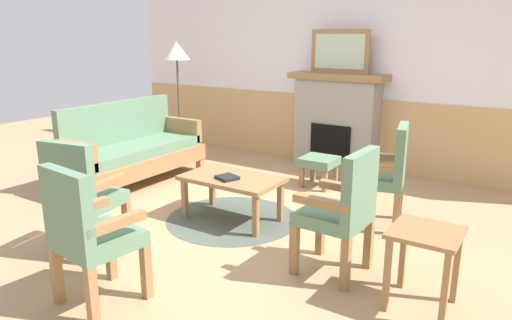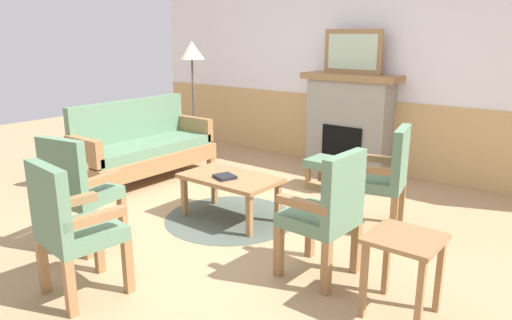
% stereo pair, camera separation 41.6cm
% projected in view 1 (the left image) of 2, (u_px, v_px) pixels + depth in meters
% --- Properties ---
extents(ground_plane, '(14.00, 14.00, 0.00)m').
position_uv_depth(ground_plane, '(237.00, 222.00, 4.63)').
color(ground_plane, tan).
extents(wall_back, '(7.20, 0.14, 2.70)m').
position_uv_depth(wall_back, '(346.00, 70.00, 6.39)').
color(wall_back, white).
rests_on(wall_back, ground_plane).
extents(fireplace, '(1.30, 0.44, 1.28)m').
position_uv_depth(fireplace, '(337.00, 120.00, 6.36)').
color(fireplace, gray).
rests_on(fireplace, ground_plane).
extents(framed_picture, '(0.80, 0.04, 0.56)m').
position_uv_depth(framed_picture, '(340.00, 51.00, 6.13)').
color(framed_picture, olive).
rests_on(framed_picture, fireplace).
extents(couch, '(0.70, 1.80, 0.98)m').
position_uv_depth(couch, '(133.00, 151.00, 5.78)').
color(couch, olive).
rests_on(couch, ground_plane).
extents(coffee_table, '(0.96, 0.56, 0.44)m').
position_uv_depth(coffee_table, '(232.00, 182.00, 4.60)').
color(coffee_table, olive).
rests_on(coffee_table, ground_plane).
extents(round_rug, '(1.31, 1.31, 0.01)m').
position_uv_depth(round_rug, '(232.00, 219.00, 4.70)').
color(round_rug, '#4C564C').
rests_on(round_rug, ground_plane).
extents(book_on_table, '(0.24, 0.23, 0.03)m').
position_uv_depth(book_on_table, '(227.00, 177.00, 4.51)').
color(book_on_table, black).
rests_on(book_on_table, coffee_table).
extents(footstool, '(0.40, 0.40, 0.36)m').
position_uv_depth(footstool, '(319.00, 163.00, 5.65)').
color(footstool, olive).
rests_on(footstool, ground_plane).
extents(armchair_near_fireplace, '(0.50, 0.50, 0.98)m').
position_uv_depth(armchair_near_fireplace, '(343.00, 207.00, 3.51)').
color(armchair_near_fireplace, olive).
rests_on(armchair_near_fireplace, ground_plane).
extents(armchair_by_window_left, '(0.57, 0.57, 0.98)m').
position_uv_depth(armchair_by_window_left, '(386.00, 171.00, 4.44)').
color(armchair_by_window_left, olive).
rests_on(armchair_by_window_left, ground_plane).
extents(armchair_front_left, '(0.56, 0.56, 0.98)m').
position_uv_depth(armchair_front_left, '(81.00, 192.00, 3.83)').
color(armchair_front_left, olive).
rests_on(armchair_front_left, ground_plane).
extents(armchair_front_center, '(0.53, 0.53, 0.98)m').
position_uv_depth(armchair_front_center, '(88.00, 231.00, 3.09)').
color(armchair_front_center, olive).
rests_on(armchair_front_center, ground_plane).
extents(side_table, '(0.44, 0.44, 0.55)m').
position_uv_depth(side_table, '(425.00, 247.00, 3.09)').
color(side_table, olive).
rests_on(side_table, ground_plane).
extents(floor_lamp_by_couch, '(0.36, 0.36, 1.68)m').
position_uv_depth(floor_lamp_by_couch, '(177.00, 58.00, 6.62)').
color(floor_lamp_by_couch, '#332D28').
rests_on(floor_lamp_by_couch, ground_plane).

